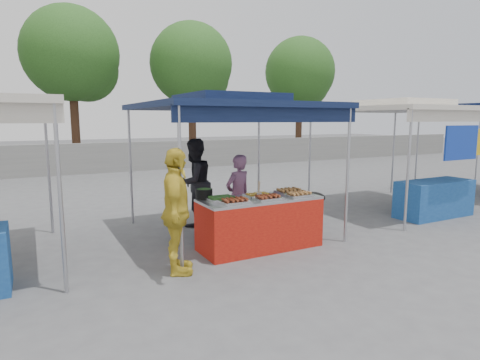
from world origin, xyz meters
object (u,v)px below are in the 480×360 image
vendor_table (260,223)px  wok_burner (313,208)px  vendor_woman (238,196)px  customer_person (176,212)px  cooking_pot (204,194)px  helper_man (194,183)px

vendor_table → wok_burner: 1.45m
wok_burner → vendor_woman: vendor_woman is taller
customer_person → vendor_woman: bearing=-32.7°
cooking_pot → helper_man: helper_man is taller
helper_man → wok_burner: bearing=119.9°
cooking_pot → customer_person: size_ratio=0.16×
cooking_pot → vendor_table: bearing=-23.0°
wok_burner → customer_person: customer_person is taller
wok_burner → helper_man: bearing=127.1°
vendor_table → customer_person: customer_person is taller
vendor_table → helper_man: size_ratio=1.14×
wok_burner → helper_man: helper_man is taller
cooking_pot → customer_person: customer_person is taller
cooking_pot → helper_man: (0.41, 1.49, -0.06)m
helper_man → cooking_pot: bearing=53.1°
helper_man → customer_person: bearing=41.7°
cooking_pot → customer_person: 1.07m
wok_burner → cooking_pot: bearing=166.5°
vendor_woman → wok_burner: bearing=148.4°
cooking_pot → vendor_woman: 0.96m
cooking_pot → wok_burner: size_ratio=0.36×
vendor_woman → cooking_pot: bearing=10.8°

